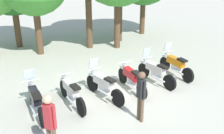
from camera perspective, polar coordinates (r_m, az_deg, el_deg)
ground_plane at (r=9.97m, az=1.21°, el=-5.78°), size 80.00×80.00×0.00m
motorcycle_0 at (r=8.78m, az=-16.63°, el=-6.97°), size 0.62×2.19×1.37m
motorcycle_1 at (r=9.05m, az=-9.01°, el=-5.51°), size 0.62×2.19×0.99m
motorcycle_2 at (r=9.42m, az=-1.93°, el=-3.99°), size 0.76×2.15×1.37m
motorcycle_3 at (r=10.02m, az=4.32°, el=-2.49°), size 0.62×2.19×0.99m
motorcycle_4 at (r=10.75m, az=9.62°, el=-0.96°), size 0.63×2.18×1.37m
motorcycle_5 at (r=11.65m, az=13.89°, el=0.52°), size 0.62×2.19×1.37m
person_0 at (r=6.58m, az=-13.59°, el=-11.61°), size 0.33×0.37×1.77m
person_1 at (r=7.91m, az=6.47°, el=-5.73°), size 0.24×0.41×1.67m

